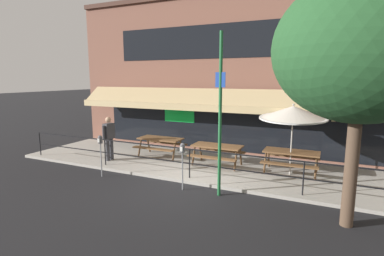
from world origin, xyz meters
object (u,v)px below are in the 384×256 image
(parking_meter_far, at_px, (182,152))
(picnic_table_centre, at_px, (217,150))
(picnic_table_right, at_px, (291,156))
(patio_umbrella_right, at_px, (293,113))
(pedestrian_walking, at_px, (109,136))
(street_tree_curbside, at_px, (369,38))
(parking_meter_near, at_px, (100,143))
(street_sign_pole, at_px, (220,115))
(picnic_table_left, at_px, (160,142))

(parking_meter_far, bearing_deg, picnic_table_centre, 85.81)
(picnic_table_right, distance_m, patio_umbrella_right, 1.48)
(pedestrian_walking, relative_size, parking_meter_far, 1.20)
(picnic_table_centre, relative_size, picnic_table_right, 1.00)
(picnic_table_centre, bearing_deg, street_tree_curbside, -34.52)
(parking_meter_near, xyz_separation_m, street_sign_pole, (4.14, 0.12, 1.16))
(picnic_table_right, bearing_deg, pedestrian_walking, -169.17)
(picnic_table_left, xyz_separation_m, picnic_table_centre, (2.57, -0.29, 0.00))
(picnic_table_centre, height_order, pedestrian_walking, pedestrian_walking)
(picnic_table_left, height_order, parking_meter_far, parking_meter_far)
(picnic_table_centre, xyz_separation_m, parking_meter_near, (-3.20, -2.53, 0.44))
(patio_umbrella_right, distance_m, pedestrian_walking, 6.84)
(parking_meter_far, xyz_separation_m, street_sign_pole, (1.13, 0.05, 1.16))
(patio_umbrella_right, distance_m, street_sign_pole, 2.95)
(parking_meter_near, relative_size, street_sign_pole, 0.32)
(picnic_table_right, distance_m, parking_meter_far, 3.87)
(picnic_table_left, relative_size, pedestrian_walking, 1.05)
(patio_umbrella_right, relative_size, pedestrian_walking, 1.39)
(picnic_table_left, xyz_separation_m, street_sign_pole, (3.52, -2.70, 1.60))
(picnic_table_left, xyz_separation_m, picnic_table_right, (5.14, -0.07, 0.00))
(picnic_table_centre, relative_size, parking_meter_far, 1.27)
(picnic_table_left, xyz_separation_m, street_tree_curbside, (6.83, -3.22, 3.37))
(parking_meter_far, distance_m, street_sign_pole, 1.62)
(picnic_table_centre, distance_m, parking_meter_near, 4.10)
(patio_umbrella_right, bearing_deg, parking_meter_near, -155.88)
(picnic_table_centre, height_order, street_tree_curbside, street_tree_curbside)
(patio_umbrella_right, height_order, pedestrian_walking, patio_umbrella_right)
(picnic_table_right, bearing_deg, parking_meter_near, -154.54)
(parking_meter_far, bearing_deg, pedestrian_walking, 160.14)
(street_tree_curbside, bearing_deg, picnic_table_centre, 145.48)
(parking_meter_near, relative_size, parking_meter_far, 1.00)
(picnic_table_left, relative_size, picnic_table_right, 1.00)
(picnic_table_left, bearing_deg, parking_meter_far, -49.06)
(picnic_table_right, distance_m, street_tree_curbside, 4.91)
(picnic_table_right, relative_size, pedestrian_walking, 1.05)
(picnic_table_right, xyz_separation_m, parking_meter_near, (-5.77, -2.75, 0.44))
(street_sign_pole, bearing_deg, street_tree_curbside, -8.88)
(picnic_table_right, relative_size, parking_meter_near, 1.27)
(picnic_table_left, distance_m, street_tree_curbside, 8.27)
(patio_umbrella_right, distance_m, parking_meter_near, 6.40)
(parking_meter_far, distance_m, street_tree_curbside, 5.34)
(street_tree_curbside, bearing_deg, parking_meter_far, 174.04)
(picnic_table_centre, bearing_deg, parking_meter_near, -141.62)
(street_tree_curbside, bearing_deg, picnic_table_right, 118.26)
(picnic_table_left, distance_m, pedestrian_walking, 2.05)
(picnic_table_left, xyz_separation_m, patio_umbrella_right, (5.14, -0.24, 1.47))
(parking_meter_far, relative_size, street_tree_curbside, 0.24)
(street_tree_curbside, bearing_deg, picnic_table_left, 154.78)
(parking_meter_far, bearing_deg, picnic_table_left, 130.94)
(pedestrian_walking, relative_size, street_sign_pole, 0.38)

